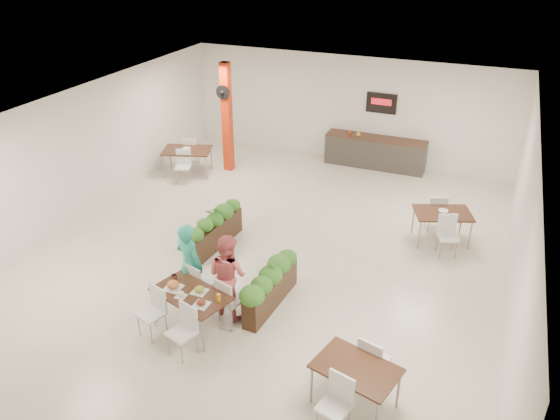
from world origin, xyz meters
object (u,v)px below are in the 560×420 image
object	(u,v)px
service_counter	(375,152)
main_table	(191,298)
side_table_b	(442,217)
planter_left	(215,227)
side_table_a	(187,153)
planter_right	(271,284)
diner_man	(190,265)
side_table_c	(356,374)
red_column	(227,117)
diner_woman	(228,275)

from	to	relation	value
service_counter	main_table	world-z (taller)	service_counter
service_counter	main_table	bearing A→B (deg)	-98.24
service_counter	side_table_b	world-z (taller)	service_counter
planter_left	side_table_a	bearing A→B (deg)	129.24
planter_left	planter_right	bearing A→B (deg)	-37.13
main_table	planter_left	world-z (taller)	planter_left
diner_man	side_table_c	world-z (taller)	diner_man
red_column	side_table_c	size ratio (longest dim) A/B	1.91
diner_man	diner_woman	xyz separation A→B (m)	(0.80, 0.00, -0.03)
side_table_c	main_table	bearing A→B (deg)	-177.16
red_column	side_table_a	world-z (taller)	red_column
main_table	side_table_b	bearing A→B (deg)	52.59
diner_man	side_table_a	xyz separation A→B (m)	(-3.33, 5.39, -0.22)
main_table	planter_left	size ratio (longest dim) A/B	0.99
planter_left	side_table_c	distance (m)	5.34
diner_man	planter_left	size ratio (longest dim) A/B	0.89
diner_man	side_table_c	size ratio (longest dim) A/B	1.03
diner_man	side_table_c	distance (m)	3.84
side_table_c	side_table_b	bearing A→B (deg)	99.11
side_table_a	side_table_b	world-z (taller)	same
diner_man	planter_left	world-z (taller)	diner_man
service_counter	side_table_a	world-z (taller)	service_counter
planter_left	side_table_a	xyz separation A→B (m)	(-2.75, 3.37, 0.13)
diner_woman	side_table_c	size ratio (longest dim) A/B	0.99
red_column	diner_man	bearing A→B (deg)	-68.99
diner_man	planter_right	xyz separation A→B (m)	(1.45, 0.49, -0.37)
main_table	side_table_a	xyz separation A→B (m)	(-3.72, 6.04, 0.01)
diner_woman	side_table_c	world-z (taller)	diner_woman
side_table_a	side_table_c	world-z (taller)	same
side_table_b	side_table_c	size ratio (longest dim) A/B	0.99
diner_man	side_table_a	size ratio (longest dim) A/B	1.03
main_table	diner_woman	world-z (taller)	diner_woman
diner_man	side_table_b	size ratio (longest dim) A/B	1.03
planter_right	side_table_b	world-z (taller)	planter_right
side_table_a	diner_woman	bearing A→B (deg)	-70.91
service_counter	red_column	bearing A→B (deg)	-155.00
planter_right	side_table_c	size ratio (longest dim) A/B	1.11
red_column	planter_left	distance (m)	4.62
red_column	side_table_b	size ratio (longest dim) A/B	1.92
red_column	side_table_a	bearing A→B (deg)	-142.65
service_counter	diner_man	xyz separation A→B (m)	(-1.64, -8.00, 0.37)
service_counter	side_table_b	distance (m)	4.52
side_table_c	red_column	bearing A→B (deg)	143.07
main_table	diner_woman	size ratio (longest dim) A/B	1.15
side_table_a	side_table_c	size ratio (longest dim) A/B	1.00
main_table	diner_man	bearing A→B (deg)	120.85
diner_woman	planter_left	xyz separation A→B (m)	(-1.37, 2.02, -0.32)
main_table	planter_right	xyz separation A→B (m)	(1.06, 1.14, -0.14)
side_table_c	diner_man	bearing A→B (deg)	174.42
red_column	main_table	distance (m)	7.39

